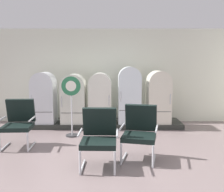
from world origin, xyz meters
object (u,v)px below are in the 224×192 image
refrigerator_2 (101,96)px  refrigerator_4 (159,95)px  armchair_center (100,135)px  refrigerator_1 (74,97)px  armchair_right (140,130)px  refrigerator_0 (45,96)px  refrigerator_3 (130,93)px  armchair_left (20,121)px  sign_stand (72,107)px

refrigerator_2 → refrigerator_4: (1.65, 0.03, 0.03)m
refrigerator_2 → armchair_center: 2.78m
refrigerator_1 → armchair_center: 2.89m
armchair_right → armchair_center: (-0.75, -0.34, 0.00)m
refrigerator_2 → armchair_center: refrigerator_2 is taller
refrigerator_0 → refrigerator_4: refrigerator_4 is taller
refrigerator_3 → armchair_left: refrigerator_3 is taller
refrigerator_4 → armchair_center: bearing=-119.0°
refrigerator_3 → refrigerator_4: 0.83m
refrigerator_0 → armchair_left: refrigerator_0 is taller
refrigerator_0 → refrigerator_1: (0.84, 0.02, -0.03)m
armchair_left → sign_stand: 1.30m
refrigerator_2 → armchair_center: (0.11, -2.76, -0.31)m
refrigerator_0 → refrigerator_1: refrigerator_0 is taller
refrigerator_1 → sign_stand: bearing=-84.9°
armchair_center → sign_stand: size_ratio=0.69×
armchair_right → sign_stand: sign_stand is taller
refrigerator_0 → armchair_right: (2.44, -2.39, -0.33)m
armchair_center → armchair_left: bearing=149.2°
refrigerator_3 → refrigerator_4: bearing=0.7°
armchair_right → refrigerator_2: bearing=109.6°
refrigerator_2 → armchair_left: bearing=-135.3°
refrigerator_3 → armchair_center: bearing=-104.5°
armchair_left → armchair_center: (1.81, -1.08, 0.00)m
refrigerator_0 → sign_stand: (0.92, -0.90, -0.14)m
refrigerator_3 → refrigerator_4: size_ratio=1.08×
refrigerator_4 → sign_stand: refrigerator_4 is taller
refrigerator_0 → refrigerator_2: refrigerator_0 is taller
refrigerator_2 → armchair_right: (0.86, -2.42, -0.31)m
refrigerator_2 → armchair_left: size_ratio=1.37×
armchair_left → armchair_center: 2.10m
refrigerator_0 → refrigerator_4: 3.24m
armchair_right → armchair_left: bearing=163.9°
armchair_center → refrigerator_2: bearing=92.2°
armchair_right → sign_stand: 2.15m
refrigerator_1 → refrigerator_2: 0.75m
refrigerator_2 → refrigerator_4: bearing=0.9°
refrigerator_3 → refrigerator_0: bearing=-179.0°
refrigerator_2 → refrigerator_3: bearing=1.2°
refrigerator_1 → refrigerator_3: (1.57, 0.03, 0.12)m
refrigerator_0 → refrigerator_3: refrigerator_3 is taller
refrigerator_1 → armchair_center: (0.85, -2.75, -0.29)m
refrigerator_0 → refrigerator_1: bearing=1.1°
armchair_left → armchair_right: 2.67m
refrigerator_1 → armchair_right: bearing=-56.3°
refrigerator_1 → refrigerator_4: size_ratio=0.94×
refrigerator_1 → refrigerator_3: bearing=1.0°
refrigerator_0 → refrigerator_4: size_ratio=0.98×
refrigerator_1 → refrigerator_2: size_ratio=0.98×
refrigerator_3 → armchair_right: refrigerator_3 is taller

